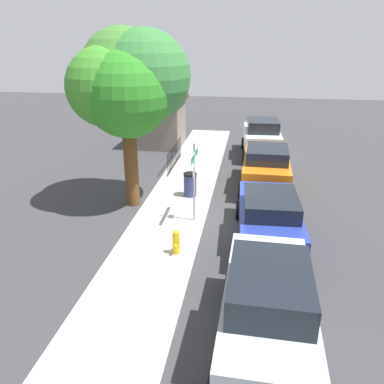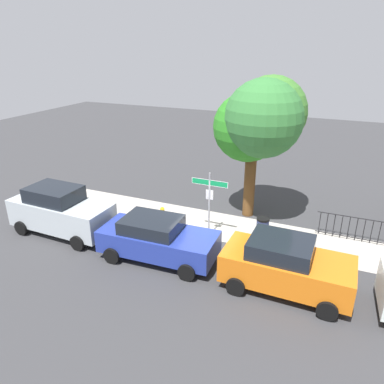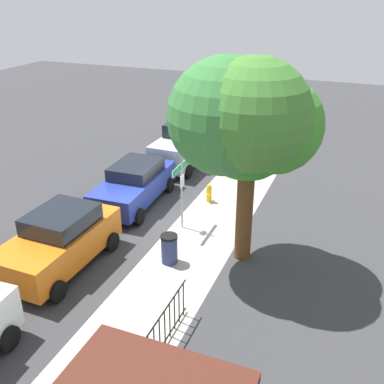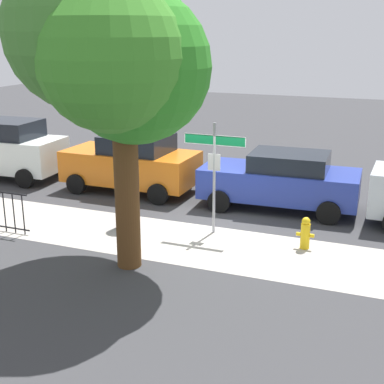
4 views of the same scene
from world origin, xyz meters
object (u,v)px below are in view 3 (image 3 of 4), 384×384
car_silver (184,144)px  car_blue (134,184)px  trash_bin (169,249)px  street_sign (182,179)px  car_orange (60,240)px  shade_tree (248,122)px  fire_hydrant (209,193)px

car_silver → car_blue: size_ratio=1.01×
trash_bin → car_blue: bearing=-137.7°
street_sign → car_orange: size_ratio=0.67×
street_sign → car_blue: 3.00m
trash_bin → street_sign: bearing=-167.4°
shade_tree → car_blue: (-2.45, -5.16, -3.78)m
shade_tree → car_silver: bearing=-145.5°
shade_tree → fire_hydrant: bearing=-146.9°
car_blue → car_orange: size_ratio=1.07×
car_blue → car_orange: car_orange is taller
car_orange → trash_bin: bearing=116.2°
car_silver → car_blue: bearing=-0.8°
street_sign → car_blue: (-1.14, -2.56, -1.08)m
car_silver → car_blue: (4.80, -0.18, -0.19)m
car_orange → trash_bin: (-1.44, 3.07, -0.44)m
street_sign → shade_tree: (1.31, 2.60, 2.70)m
fire_hydrant → trash_bin: trash_bin is taller
street_sign → car_silver: bearing=-158.2°
shade_tree → trash_bin: 4.73m
car_blue → car_orange: 4.80m
fire_hydrant → trash_bin: bearing=3.7°
fire_hydrant → car_silver: bearing=-144.2°
shade_tree → car_silver: size_ratio=1.43×
car_silver → car_orange: size_ratio=1.08×
shade_tree → car_blue: 6.84m
street_sign → fire_hydrant: (-2.36, 0.20, -1.55)m
car_silver → car_orange: 9.60m
car_blue → fire_hydrant: bearing=111.6°
car_blue → fire_hydrant: (-1.23, 2.76, -0.47)m
fire_hydrant → street_sign: bearing=-4.8°
trash_bin → car_orange: bearing=-64.8°
shade_tree → trash_bin: (0.91, -2.10, -4.14)m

